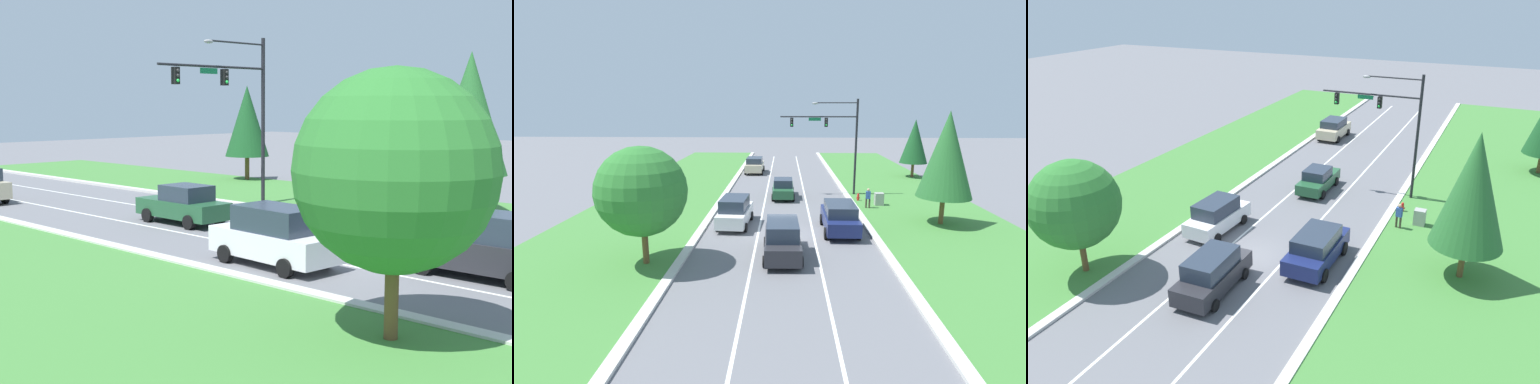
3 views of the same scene
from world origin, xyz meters
TOP-DOWN VIEW (x-y plane):
  - ground_plane at (0.00, 0.00)m, footprint 160.00×160.00m
  - curb_strip_right at (5.65, 0.00)m, footprint 0.50×90.00m
  - curb_strip_left at (-5.65, 0.00)m, footprint 0.50×90.00m
  - grass_verge_left at (-10.90, 0.00)m, footprint 10.00×90.00m
  - lane_stripe_inner_left at (-1.80, 0.00)m, footprint 0.14×81.00m
  - lane_stripe_inner_right at (1.80, 0.00)m, footprint 0.14×81.00m
  - traffic_signal_mast at (4.53, 12.02)m, footprint 7.01×0.41m
  - forest_sedan at (-0.21, 10.67)m, footprint 2.02×4.69m
  - navy_suv at (3.55, 0.79)m, footprint 2.30×5.11m
  - charcoal_suv at (-0.20, -3.79)m, footprint 2.20×4.93m
  - white_suv at (-3.53, 1.97)m, footprint 2.30×4.79m
  - utility_cabinet at (7.76, 7.88)m, footprint 0.70×0.60m
  - pedestrian at (6.64, 6.89)m, footprint 0.42×0.30m
  - fire_hydrant at (6.34, 9.48)m, footprint 0.34×0.20m
  - conifer_near_right_tree at (14.70, 21.50)m, footprint 3.09×3.09m
  - oak_near_left_tree at (-7.35, -5.15)m, footprint 4.62×4.62m
  - conifer_far_right_tree at (10.87, 2.62)m, footprint 3.67×3.67m

SIDE VIEW (x-z plane):
  - ground_plane at x=0.00m, z-range 0.00..0.00m
  - lane_stripe_inner_left at x=-1.80m, z-range 0.00..0.01m
  - lane_stripe_inner_right at x=1.80m, z-range 0.00..0.01m
  - grass_verge_left at x=-10.90m, z-range 0.00..0.08m
  - curb_strip_right at x=5.65m, z-range 0.00..0.15m
  - curb_strip_left at x=-5.65m, z-range 0.00..0.15m
  - fire_hydrant at x=6.34m, z-range -0.01..0.69m
  - utility_cabinet at x=7.76m, z-range 0.00..1.10m
  - forest_sedan at x=-0.21m, z-range -0.02..1.76m
  - pedestrian at x=6.64m, z-range 0.09..1.78m
  - white_suv at x=-3.53m, z-range 0.01..2.03m
  - navy_suv at x=3.55m, z-range 0.05..2.00m
  - charcoal_suv at x=-0.20m, z-range 0.00..2.06m
  - oak_near_left_tree at x=-7.35m, z-range 0.81..7.05m
  - conifer_near_right_tree at x=14.70m, z-range 0.85..7.50m
  - conifer_far_right_tree at x=10.87m, z-range 1.00..8.88m
  - traffic_signal_mast at x=4.53m, z-range 1.37..10.15m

